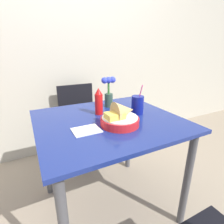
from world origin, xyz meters
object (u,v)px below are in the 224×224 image
(chair_far_window, at_px, (79,116))
(flower_vase, at_px, (109,91))
(drink_cup, at_px, (137,105))
(ketchup_bottle, at_px, (99,102))
(food_basket, at_px, (121,117))

(chair_far_window, distance_m, flower_vase, 0.72)
(drink_cup, distance_m, flower_vase, 0.27)
(drink_cup, bearing_deg, chair_far_window, 104.07)
(chair_far_window, height_order, ketchup_bottle, ketchup_bottle)
(food_basket, distance_m, drink_cup, 0.24)
(ketchup_bottle, bearing_deg, drink_cup, -23.84)
(drink_cup, bearing_deg, ketchup_bottle, 156.16)
(ketchup_bottle, bearing_deg, food_basket, -79.05)
(chair_far_window, height_order, food_basket, food_basket)
(food_basket, height_order, drink_cup, drink_cup)
(food_basket, bearing_deg, drink_cup, 32.07)
(chair_far_window, height_order, drink_cup, drink_cup)
(ketchup_bottle, distance_m, flower_vase, 0.19)
(drink_cup, bearing_deg, flower_vase, 115.81)
(food_basket, xyz_separation_m, drink_cup, (0.21, 0.13, 0.01))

